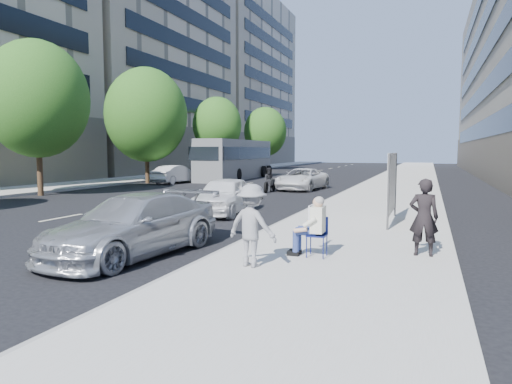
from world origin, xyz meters
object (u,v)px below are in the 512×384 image
at_px(jogger, 252,225).
at_px(pedestrian_woman, 424,217).
at_px(white_sedan_mid, 176,174).
at_px(protest_banner, 392,183).
at_px(white_sedan_near, 224,195).
at_px(motorcycle, 270,181).
at_px(bus, 236,160).
at_px(parked_sedan, 134,225).
at_px(white_sedan_far, 302,179).
at_px(seated_protester, 312,223).

relative_size(jogger, pedestrian_woman, 0.97).
bearing_deg(pedestrian_woman, white_sedan_mid, -51.29).
bearing_deg(white_sedan_mid, protest_banner, 145.84).
height_order(pedestrian_woman, white_sedan_near, pedestrian_woman).
height_order(white_sedan_near, motorcycle, motorcycle).
distance_m(motorcycle, bus, 12.70).
bearing_deg(jogger, protest_banner, -96.27).
xyz_separation_m(protest_banner, parked_sedan, (-5.28, -6.20, -0.70)).
bearing_deg(white_sedan_near, white_sedan_far, 83.62).
bearing_deg(motorcycle, white_sedan_near, -89.25).
bearing_deg(white_sedan_mid, motorcycle, 161.73).
bearing_deg(white_sedan_mid, white_sedan_near, 134.02).
bearing_deg(jogger, white_sedan_far, -66.58).
distance_m(parked_sedan, bus, 28.61).
bearing_deg(parked_sedan, protest_banner, 56.92).
distance_m(pedestrian_woman, protest_banner, 4.69).
xyz_separation_m(pedestrian_woman, motorcycle, (-8.64, 14.76, -0.36)).
xyz_separation_m(parked_sedan, white_sedan_mid, (-11.12, 20.55, -0.03)).
relative_size(pedestrian_woman, white_sedan_far, 0.36).
relative_size(pedestrian_woman, motorcycle, 0.82).
bearing_deg(motorcycle, seated_protester, -75.43).
bearing_deg(parked_sedan, white_sedan_far, 100.23).
xyz_separation_m(protest_banner, white_sedan_far, (-6.21, 12.31, -0.74)).
distance_m(seated_protester, motorcycle, 16.90).
height_order(pedestrian_woman, parked_sedan, pedestrian_woman).
xyz_separation_m(parked_sedan, white_sedan_far, (-0.93, 18.51, -0.04)).
height_order(motorcycle, bus, bus).
height_order(white_sedan_far, bus, bus).
height_order(protest_banner, white_sedan_far, protest_banner).
xyz_separation_m(pedestrian_woman, protest_banner, (-1.02, 4.55, 0.41)).
bearing_deg(white_sedan_mid, jogger, 131.15).
height_order(jogger, motorcycle, jogger).
distance_m(white_sedan_mid, white_sedan_far, 10.39).
relative_size(pedestrian_woman, parked_sedan, 0.35).
xyz_separation_m(seated_protester, white_sedan_near, (-5.01, 6.31, -0.17)).
bearing_deg(seated_protester, jogger, -125.30).
bearing_deg(white_sedan_far, motorcycle, -117.98).
distance_m(pedestrian_woman, white_sedan_mid, 25.71).
distance_m(parked_sedan, white_sedan_far, 18.53).
xyz_separation_m(white_sedan_near, white_sedan_mid, (-10.16, 13.49, -0.03)).
distance_m(white_sedan_far, motorcycle, 2.53).
bearing_deg(bus, protest_banner, -57.75).
distance_m(jogger, white_sedan_far, 19.46).
bearing_deg(white_sedan_far, white_sedan_near, -84.35).
xyz_separation_m(jogger, white_sedan_far, (-4.09, 19.02, -0.31)).
bearing_deg(parked_sedan, bus, 115.87).
bearing_deg(white_sedan_mid, white_sedan_far, 175.67).
bearing_deg(pedestrian_woman, parked_sedan, 10.70).
height_order(protest_banner, white_sedan_near, protest_banner).
height_order(parked_sedan, motorcycle, motorcycle).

